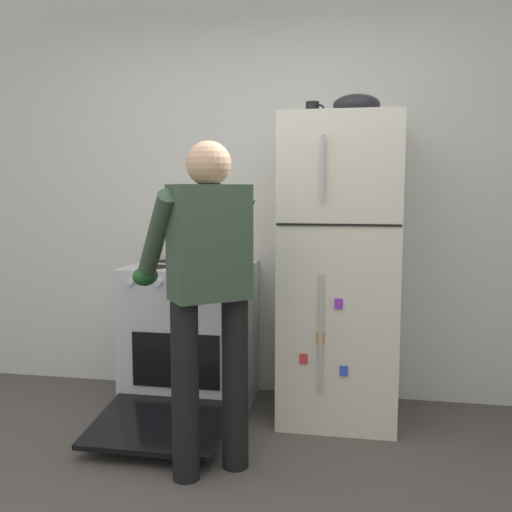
% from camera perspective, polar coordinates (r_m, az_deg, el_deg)
% --- Properties ---
extents(kitchen_wall_back, '(6.00, 0.10, 2.70)m').
position_cam_1_polar(kitchen_wall_back, '(3.87, 1.17, 6.23)').
color(kitchen_wall_back, silver).
rests_on(kitchen_wall_back, ground).
extents(refrigerator, '(0.68, 0.72, 1.80)m').
position_cam_1_polar(refrigerator, '(3.47, 8.34, -1.33)').
color(refrigerator, silver).
rests_on(refrigerator, ground).
extents(stove_range, '(0.76, 1.22, 0.91)m').
position_cam_1_polar(stove_range, '(3.70, -6.51, -8.03)').
color(stove_range, silver).
rests_on(stove_range, ground).
extents(person_cook, '(0.66, 0.70, 1.60)m').
position_cam_1_polar(person_cook, '(2.74, -4.92, -2.28)').
color(person_cook, black).
rests_on(person_cook, ground).
extents(red_pot, '(0.32, 0.22, 0.13)m').
position_cam_1_polar(red_pot, '(3.53, -4.29, 0.09)').
color(red_pot, orange).
rests_on(red_pot, stove_range).
extents(coffee_mug, '(0.11, 0.08, 0.10)m').
position_cam_1_polar(coffee_mug, '(3.53, 5.67, 14.28)').
color(coffee_mug, black).
rests_on(coffee_mug, refrigerator).
extents(pepper_mill, '(0.05, 0.05, 0.20)m').
position_cam_1_polar(pepper_mill, '(3.90, -9.90, 1.12)').
color(pepper_mill, brown).
rests_on(pepper_mill, stove_range).
extents(mixing_bowl, '(0.27, 0.27, 0.12)m').
position_cam_1_polar(mixing_bowl, '(3.47, 9.98, 14.58)').
color(mixing_bowl, black).
rests_on(mixing_bowl, refrigerator).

